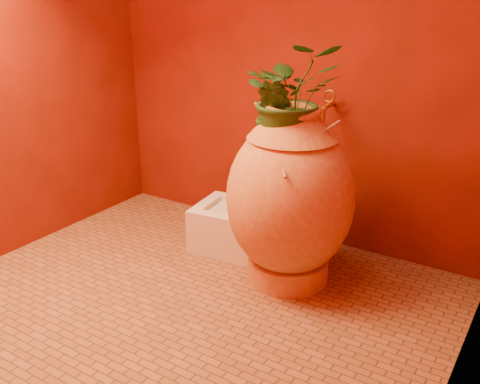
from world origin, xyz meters
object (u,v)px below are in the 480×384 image
Objects in this scene: stone_basin at (242,230)px; wine_bottle_c at (243,208)px; wall_tap at (328,104)px; amphora at (290,197)px; wine_bottle_a at (245,210)px; wine_bottle_b at (258,211)px.

stone_basin is 2.06× the size of wine_bottle_c.
wine_bottle_c is at bearing -148.91° from wall_tap.
stone_basin is 0.13m from wine_bottle_c.
amphora is 0.52m from wine_bottle_c.
wine_bottle_c is 1.68× the size of wall_tap.
wall_tap is at bearing 41.60° from wine_bottle_a.
wall_tap is (0.35, 0.31, 0.61)m from wine_bottle_a.
wine_bottle_a is 0.09m from wine_bottle_c.
wall_tap is (0.41, 0.25, 0.63)m from wine_bottle_c.
wall_tap reaches higher than wine_bottle_b.
wine_bottle_c is at bearing 165.77° from wine_bottle_b.
wall_tap reaches higher than wine_bottle_c.
wine_bottle_b is 0.73m from wall_tap.
amphora is 0.55m from stone_basin.
wine_bottle_a is 0.08m from wine_bottle_b.
wine_bottle_b is at bearing 28.76° from wine_bottle_a.
wine_bottle_a is at bearing -37.37° from stone_basin.
stone_basin is 1.77× the size of wine_bottle_b.
wine_bottle_a is 2.02× the size of wall_tap.
wine_bottle_a is at bearing -52.12° from wine_bottle_c.
amphora is at bearing -88.39° from wall_tap.
wine_bottle_a reaches higher than stone_basin.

